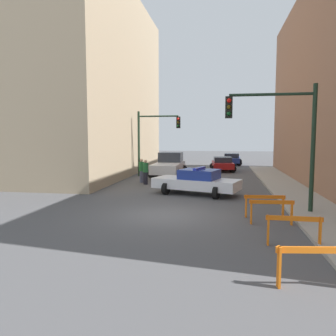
{
  "coord_description": "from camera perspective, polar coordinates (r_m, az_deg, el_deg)",
  "views": [
    {
      "loc": [
        2.29,
        -12.94,
        3.2
      ],
      "look_at": [
        -0.93,
        6.18,
        1.33
      ],
      "focal_mm": 35.0,
      "sensor_mm": 36.0,
      "label": 1
    }
  ],
  "objects": [
    {
      "name": "ground_plane",
      "position": [
        13.53,
        -0.46,
        -8.19
      ],
      "size": [
        120.0,
        120.0,
        0.0
      ],
      "primitive_type": "plane",
      "color": "#4C4C4F"
    },
    {
      "name": "sidewalk_right",
      "position": [
        13.88,
        25.92,
        -8.15
      ],
      "size": [
        2.4,
        44.0,
        0.12
      ],
      "color": "#9E998E",
      "rests_on": "ground_plane"
    },
    {
      "name": "building_corner_left",
      "position": [
        30.79,
        -18.7,
        13.21
      ],
      "size": [
        14.0,
        20.0,
        14.97
      ],
      "color": "tan",
      "rests_on": "ground_plane"
    },
    {
      "name": "traffic_light_near",
      "position": [
        14.32,
        19.5,
        6.5
      ],
      "size": [
        3.64,
        0.35,
        5.2
      ],
      "color": "black",
      "rests_on": "sidewalk_right"
    },
    {
      "name": "traffic_light_far",
      "position": [
        26.18,
        -2.78,
        5.93
      ],
      "size": [
        3.44,
        0.35,
        5.2
      ],
      "color": "black",
      "rests_on": "ground_plane"
    },
    {
      "name": "police_car",
      "position": [
        18.18,
        5.05,
        -2.35
      ],
      "size": [
        5.04,
        3.21,
        1.52
      ],
      "rotation": [
        0.0,
        0.0,
        1.26
      ],
      "color": "white",
      "rests_on": "ground_plane"
    },
    {
      "name": "white_truck",
      "position": [
        26.51,
        0.19,
        0.54
      ],
      "size": [
        2.67,
        5.42,
        1.9
      ],
      "rotation": [
        0.0,
        0.0,
        -0.01
      ],
      "color": "silver",
      "rests_on": "ground_plane"
    },
    {
      "name": "parked_car_near",
      "position": [
        31.0,
        9.46,
        0.76
      ],
      "size": [
        2.49,
        4.43,
        1.31
      ],
      "rotation": [
        0.0,
        0.0,
        0.08
      ],
      "color": "maroon",
      "rests_on": "ground_plane"
    },
    {
      "name": "parked_car_mid",
      "position": [
        37.79,
        11.05,
        1.57
      ],
      "size": [
        2.41,
        4.38,
        1.31
      ],
      "rotation": [
        0.0,
        0.0,
        -0.05
      ],
      "color": "navy",
      "rests_on": "ground_plane"
    },
    {
      "name": "pedestrian_crossing",
      "position": [
        21.95,
        -3.93,
        -0.63
      ],
      "size": [
        0.5,
        0.5,
        1.66
      ],
      "rotation": [
        0.0,
        0.0,
        4.12
      ],
      "color": "black",
      "rests_on": "ground_plane"
    },
    {
      "name": "pedestrian_corner",
      "position": [
        22.82,
        -4.63,
        -0.4
      ],
      "size": [
        0.5,
        0.5,
        1.66
      ],
      "rotation": [
        0.0,
        0.0,
        3.69
      ],
      "color": "#474C66",
      "rests_on": "ground_plane"
    },
    {
      "name": "barrier_front",
      "position": [
        7.79,
        24.02,
        -14.39
      ],
      "size": [
        1.59,
        0.38,
        0.9
      ],
      "rotation": [
        0.0,
        0.0,
        0.15
      ],
      "color": "orange",
      "rests_on": "ground_plane"
    },
    {
      "name": "barrier_mid",
      "position": [
        10.34,
        21.09,
        -9.37
      ],
      "size": [
        1.6,
        0.17,
        0.9
      ],
      "rotation": [
        0.0,
        0.0,
        -0.01
      ],
      "color": "orange",
      "rests_on": "ground_plane"
    },
    {
      "name": "barrier_back",
      "position": [
        12.57,
        17.58,
        -6.63
      ],
      "size": [
        1.6,
        0.26,
        0.9
      ],
      "rotation": [
        0.0,
        0.0,
        0.07
      ],
      "color": "orange",
      "rests_on": "ground_plane"
    },
    {
      "name": "barrier_corner",
      "position": [
        13.54,
        16.47,
        -5.74
      ],
      "size": [
        1.6,
        0.3,
        0.9
      ],
      "rotation": [
        0.0,
        0.0,
        0.1
      ],
      "color": "orange",
      "rests_on": "ground_plane"
    }
  ]
}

